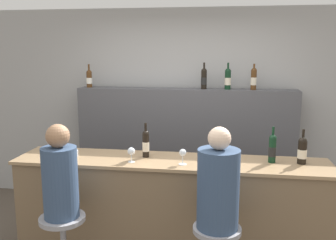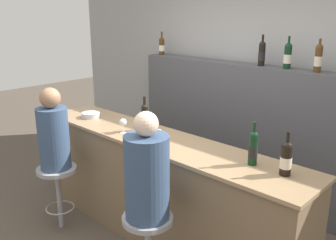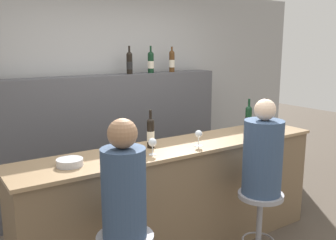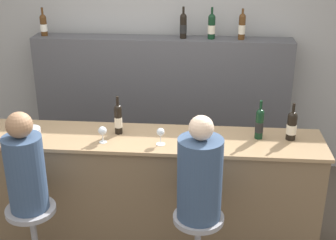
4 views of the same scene
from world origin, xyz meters
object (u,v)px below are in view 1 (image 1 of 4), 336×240
at_px(wine_glass_0, 131,152).
at_px(wine_glass_1, 183,153).
at_px(wine_bottle_counter_2, 302,150).
at_px(wine_bottle_backbar_0, 89,78).
at_px(wine_bottle_counter_0, 146,143).
at_px(bar_stool_left, 63,232).
at_px(wine_bottle_counter_1, 272,148).
at_px(guest_seated_left, 60,177).
at_px(wine_bottle_backbar_1, 204,78).
at_px(metal_bowl, 68,154).
at_px(guest_seated_right, 218,185).
at_px(wine_bottle_backbar_2, 228,79).
at_px(wine_bottle_backbar_3, 254,79).

bearing_deg(wine_glass_0, wine_glass_1, 0.00).
xyz_separation_m(wine_bottle_counter_2, wine_bottle_backbar_0, (-2.49, 1.28, 0.53)).
xyz_separation_m(wine_bottle_counter_0, bar_stool_left, (-0.60, -0.65, -0.64)).
xyz_separation_m(wine_glass_0, wine_glass_1, (0.48, 0.00, 0.00)).
height_order(wine_bottle_counter_2, wine_glass_0, wine_bottle_counter_2).
xyz_separation_m(wine_bottle_counter_0, wine_bottle_counter_1, (1.20, 0.00, -0.00)).
relative_size(wine_glass_0, guest_seated_left, 0.18).
bearing_deg(wine_bottle_backbar_1, metal_bowl, -132.22).
distance_m(wine_bottle_counter_0, wine_bottle_counter_1, 1.20).
relative_size(wine_glass_0, bar_stool_left, 0.21).
xyz_separation_m(wine_glass_0, metal_bowl, (-0.67, 0.10, -0.07)).
relative_size(wine_glass_0, metal_bowl, 0.71).
relative_size(wine_bottle_counter_0, wine_glass_1, 2.33).
bearing_deg(wine_bottle_counter_2, metal_bowl, -177.59).
distance_m(wine_glass_1, bar_stool_left, 1.24).
height_order(wine_bottle_backbar_1, guest_seated_right, wine_bottle_backbar_1).
height_order(wine_bottle_counter_2, wine_bottle_backbar_0, wine_bottle_backbar_0).
height_order(wine_glass_1, guest_seated_left, guest_seated_left).
height_order(wine_glass_0, guest_seated_right, guest_seated_right).
xyz_separation_m(wine_bottle_counter_0, wine_bottle_backbar_1, (0.48, 1.28, 0.54)).
bearing_deg(bar_stool_left, wine_bottle_backbar_2, 54.43).
distance_m(wine_bottle_counter_1, guest_seated_left, 1.91).
bearing_deg(guest_seated_right, bar_stool_left, 180.00).
bearing_deg(wine_bottle_counter_1, bar_stool_left, -160.20).
relative_size(wine_bottle_backbar_1, wine_glass_0, 2.36).
relative_size(wine_bottle_counter_1, bar_stool_left, 0.51).
relative_size(wine_bottle_backbar_1, wine_bottle_backbar_3, 1.04).
xyz_separation_m(wine_bottle_counter_2, metal_bowl, (-2.23, -0.09, -0.10)).
bearing_deg(wine_glass_0, wine_bottle_backbar_0, 122.35).
bearing_deg(wine_bottle_backbar_2, wine_glass_1, -105.11).
relative_size(wine_bottle_backbar_2, bar_stool_left, 0.50).
relative_size(wine_bottle_backbar_0, guest_seated_right, 0.37).
xyz_separation_m(wine_bottle_counter_2, guest_seated_left, (-2.06, -0.65, -0.14)).
height_order(wine_bottle_counter_0, guest_seated_left, guest_seated_left).
xyz_separation_m(wine_bottle_counter_1, wine_glass_1, (-0.81, -0.19, -0.03)).
bearing_deg(wine_bottle_backbar_2, wine_bottle_backbar_1, 180.00).
bearing_deg(wine_bottle_counter_2, wine_bottle_backbar_2, 118.10).
xyz_separation_m(wine_bottle_backbar_1, wine_bottle_backbar_2, (0.30, -0.00, -0.00)).
distance_m(wine_bottle_counter_0, wine_bottle_backbar_1, 1.47).
distance_m(wine_bottle_counter_1, metal_bowl, 1.97).
xyz_separation_m(wine_glass_0, guest_seated_left, (-0.50, -0.46, -0.11)).
relative_size(wine_bottle_counter_1, wine_bottle_backbar_2, 1.02).
bearing_deg(wine_bottle_backbar_2, wine_bottle_backbar_0, -180.00).
relative_size(wine_bottle_backbar_0, bar_stool_left, 0.46).
bearing_deg(guest_seated_right, wine_bottle_backbar_1, 96.89).
relative_size(wine_bottle_counter_1, wine_bottle_backbar_3, 1.05).
xyz_separation_m(wine_bottle_counter_0, wine_bottle_backbar_2, (0.78, 1.28, 0.54)).
height_order(wine_bottle_counter_0, guest_seated_right, guest_seated_right).
xyz_separation_m(wine_bottle_counter_1, metal_bowl, (-1.96, -0.09, -0.11)).
distance_m(wine_glass_0, bar_stool_left, 0.91).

